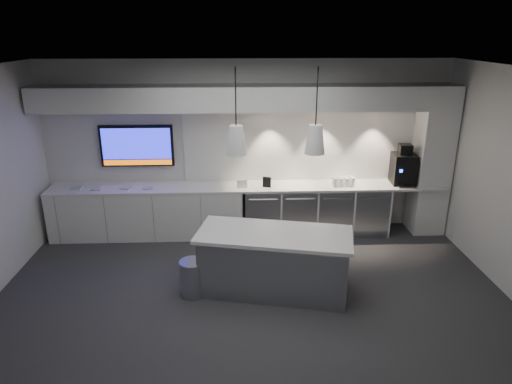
{
  "coord_description": "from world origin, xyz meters",
  "views": [
    {
      "loc": [
        -0.17,
        -5.29,
        3.43
      ],
      "look_at": [
        0.1,
        1.1,
        1.16
      ],
      "focal_mm": 32.0,
      "sensor_mm": 36.0,
      "label": 1
    }
  ],
  "objects_px": {
    "wall_tv": "(137,146)",
    "bin": "(193,278)",
    "island": "(274,262)",
    "coffee_machine": "(403,167)"
  },
  "relations": [
    {
      "from": "bin",
      "to": "coffee_machine",
      "type": "height_order",
      "value": "coffee_machine"
    },
    {
      "from": "wall_tv",
      "to": "island",
      "type": "bearing_deg",
      "value": -44.78
    },
    {
      "from": "wall_tv",
      "to": "bin",
      "type": "height_order",
      "value": "wall_tv"
    },
    {
      "from": "wall_tv",
      "to": "bin",
      "type": "relative_size",
      "value": 2.49
    },
    {
      "from": "wall_tv",
      "to": "bin",
      "type": "bearing_deg",
      "value": -63.87
    },
    {
      "from": "bin",
      "to": "island",
      "type": "bearing_deg",
      "value": 2.66
    },
    {
      "from": "bin",
      "to": "coffee_machine",
      "type": "xyz_separation_m",
      "value": [
        3.51,
        2.0,
        0.93
      ]
    },
    {
      "from": "wall_tv",
      "to": "island",
      "type": "relative_size",
      "value": 0.57
    },
    {
      "from": "coffee_machine",
      "to": "wall_tv",
      "type": "bearing_deg",
      "value": -178.6
    },
    {
      "from": "wall_tv",
      "to": "bin",
      "type": "xyz_separation_m",
      "value": [
        1.1,
        -2.25,
        -1.31
      ]
    }
  ]
}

